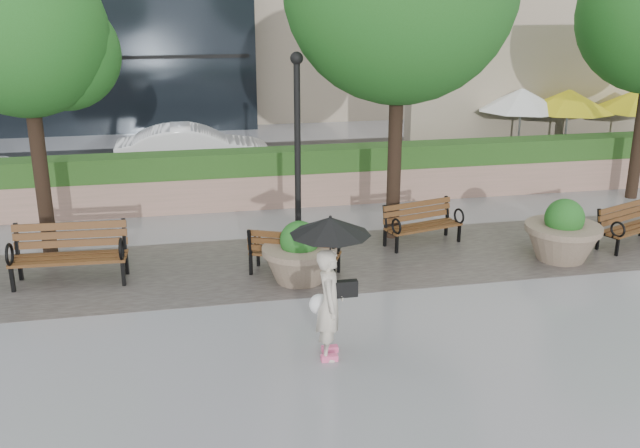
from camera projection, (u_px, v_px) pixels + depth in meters
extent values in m
plane|color=gray|center=(327.00, 335.00, 10.59)|extent=(100.00, 100.00, 0.00)
cube|color=#383330|center=(294.00, 264.00, 13.38)|extent=(28.00, 3.20, 0.01)
cube|color=tan|center=(266.00, 189.00, 16.99)|extent=(24.00, 0.80, 0.80)
cube|color=#1F4717|center=(265.00, 161.00, 16.78)|extent=(24.00, 0.75, 0.55)
cube|color=tan|center=(569.00, 94.00, 21.10)|extent=(10.00, 0.60, 4.00)
cube|color=#1F4717|center=(589.00, 162.00, 19.44)|extent=(8.00, 0.50, 0.90)
cube|color=black|center=(248.00, 167.00, 20.84)|extent=(40.00, 7.00, 0.00)
cube|color=brown|center=(69.00, 258.00, 12.33)|extent=(1.97, 0.68, 0.05)
cube|color=brown|center=(70.00, 235.00, 12.51)|extent=(1.94, 0.23, 0.45)
cube|color=black|center=(71.00, 270.00, 12.43)|extent=(1.97, 0.79, 0.50)
torus|color=black|center=(9.00, 255.00, 11.96)|extent=(0.07, 0.40, 0.40)
torus|color=black|center=(121.00, 249.00, 12.22)|extent=(0.07, 0.40, 0.40)
cube|color=brown|center=(295.00, 253.00, 12.82)|extent=(1.67, 1.10, 0.04)
cube|color=brown|center=(291.00, 243.00, 12.50)|extent=(1.52, 0.76, 0.38)
cube|color=black|center=(295.00, 263.00, 12.85)|extent=(1.71, 1.18, 0.41)
torus|color=black|center=(338.00, 245.00, 12.76)|extent=(0.18, 0.32, 0.33)
torus|color=black|center=(257.00, 239.00, 13.08)|extent=(0.18, 0.32, 0.33)
cube|color=brown|center=(423.00, 227.00, 14.29)|extent=(1.66, 0.87, 0.04)
cube|color=brown|center=(417.00, 210.00, 14.42)|extent=(1.56, 0.51, 0.37)
cube|color=black|center=(422.00, 235.00, 14.37)|extent=(1.68, 0.96, 0.41)
torus|color=black|center=(396.00, 226.00, 13.79)|extent=(0.13, 0.33, 0.33)
torus|color=black|center=(459.00, 216.00, 14.43)|extent=(0.13, 0.33, 0.33)
cube|color=brown|center=(632.00, 228.00, 14.21)|extent=(1.62, 1.03, 0.04)
cube|color=brown|center=(623.00, 212.00, 14.32)|extent=(1.48, 0.70, 0.37)
cube|color=black|center=(630.00, 237.00, 14.29)|extent=(1.65, 1.11, 0.40)
torus|color=black|center=(618.00, 229.00, 13.64)|extent=(0.16, 0.31, 0.32)
cylinder|color=#7F6B56|center=(299.00, 250.00, 12.42)|extent=(1.32, 1.32, 0.11)
sphere|color=#1D4F16|center=(299.00, 240.00, 12.36)|extent=(0.68, 0.68, 0.68)
cylinder|color=#7F6B56|center=(563.00, 228.00, 13.43)|extent=(1.42, 1.42, 0.11)
sphere|color=#1D4F16|center=(565.00, 218.00, 13.37)|extent=(0.73, 0.73, 0.73)
cylinder|color=black|center=(298.00, 160.00, 13.51)|extent=(0.12, 0.12, 3.67)
cylinder|color=black|center=(298.00, 244.00, 14.03)|extent=(0.28, 0.28, 0.30)
sphere|color=black|center=(297.00, 58.00, 12.93)|extent=(0.24, 0.24, 0.24)
cylinder|color=black|center=(39.00, 155.00, 13.40)|extent=(0.28, 0.28, 3.88)
sphere|color=#1D4F16|center=(24.00, 34.00, 12.71)|extent=(2.99, 2.99, 2.99)
sphere|color=#1D4F16|center=(64.00, 54.00, 13.23)|extent=(2.09, 2.09, 2.09)
cylinder|color=black|center=(396.00, 126.00, 14.16)|extent=(0.28, 0.28, 4.67)
sphere|color=#1D4F16|center=(424.00, 10.00, 13.88)|extent=(3.13, 3.13, 3.13)
cylinder|color=black|center=(516.00, 167.00, 20.62)|extent=(0.40, 0.40, 0.10)
cylinder|color=#99999E|center=(519.00, 131.00, 20.30)|extent=(0.06, 0.06, 2.20)
cone|color=white|center=(522.00, 100.00, 20.02)|extent=(2.50, 2.50, 0.60)
cylinder|color=black|center=(562.00, 169.00, 20.42)|extent=(0.40, 0.40, 0.10)
cylinder|color=#99999E|center=(566.00, 133.00, 20.10)|extent=(0.06, 0.06, 2.20)
cone|color=gold|center=(569.00, 101.00, 19.82)|extent=(2.50, 2.50, 0.60)
cylinder|color=black|center=(629.00, 168.00, 20.56)|extent=(0.40, 0.40, 0.10)
cylinder|color=#99999E|center=(634.00, 132.00, 20.24)|extent=(0.06, 0.06, 2.20)
cone|color=gold|center=(639.00, 100.00, 19.96)|extent=(2.50, 2.50, 0.60)
imported|color=white|center=(195.00, 151.00, 19.68)|extent=(4.25, 1.49, 1.40)
imported|color=beige|center=(330.00, 301.00, 9.74)|extent=(0.56, 0.70, 1.69)
cube|color=#F2598C|center=(330.00, 349.00, 10.10)|extent=(0.16, 0.25, 0.08)
cube|color=#F2598C|center=(329.00, 358.00, 9.85)|extent=(0.16, 0.25, 0.08)
cube|color=black|center=(346.00, 289.00, 9.73)|extent=(0.18, 0.33, 0.23)
sphere|color=white|center=(320.00, 304.00, 10.00)|extent=(0.30, 0.30, 0.30)
cylinder|color=black|center=(330.00, 256.00, 9.59)|extent=(0.02, 0.02, 0.90)
cone|color=black|center=(330.00, 226.00, 9.46)|extent=(1.10, 1.10, 0.23)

